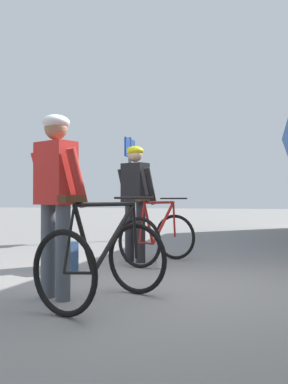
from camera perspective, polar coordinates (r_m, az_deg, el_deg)
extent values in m
plane|color=gray|center=(4.67, 4.23, -12.73)|extent=(80.00, 80.00, 0.00)
cylinder|color=#232328|center=(6.57, -1.95, -5.36)|extent=(0.14, 0.14, 0.90)
cylinder|color=#232328|center=(6.43, -0.44, -5.46)|extent=(0.14, 0.14, 0.90)
cube|color=black|center=(6.48, -1.20, 1.21)|extent=(0.44, 0.37, 0.60)
cylinder|color=black|center=(6.68, -2.70, 0.72)|extent=(0.18, 0.27, 0.56)
cylinder|color=black|center=(6.35, 0.84, 0.81)|extent=(0.18, 0.27, 0.56)
sphere|color=tan|center=(6.51, -1.20, 5.00)|extent=(0.22, 0.22, 0.22)
ellipsoid|color=yellow|center=(6.52, -1.20, 5.53)|extent=(0.34, 0.35, 0.14)
cylinder|color=#4C515B|center=(4.28, -12.70, -7.68)|extent=(0.14, 0.14, 0.90)
cylinder|color=#4C515B|center=(4.11, -10.77, -7.96)|extent=(0.14, 0.14, 0.90)
cube|color=red|center=(4.17, -11.72, 2.47)|extent=(0.44, 0.37, 0.60)
cylinder|color=red|center=(4.40, -13.48, 1.64)|extent=(0.18, 0.27, 0.56)
cylinder|color=red|center=(4.00, -8.91, 1.89)|extent=(0.18, 0.27, 0.56)
sphere|color=#9E7051|center=(4.22, -11.70, 8.31)|extent=(0.22, 0.22, 0.22)
ellipsoid|color=white|center=(4.23, -11.70, 9.12)|extent=(0.34, 0.35, 0.14)
torus|color=black|center=(6.82, 4.16, -6.00)|extent=(0.69, 0.26, 0.71)
torus|color=black|center=(5.95, -0.64, -6.74)|extent=(0.69, 0.26, 0.71)
cylinder|color=red|center=(6.49, 2.63, -4.06)|extent=(0.23, 0.63, 0.63)
cylinder|color=red|center=(6.38, 2.08, -1.40)|extent=(0.29, 0.82, 0.04)
cylinder|color=red|center=(6.13, 0.61, -4.24)|extent=(0.12, 0.27, 0.62)
cylinder|color=red|center=(6.10, 0.30, -6.85)|extent=(0.13, 0.35, 0.08)
cylinder|color=red|center=(5.98, -0.31, -4.06)|extent=(0.07, 0.14, 0.56)
cylinder|color=red|center=(6.78, 4.05, -3.70)|extent=(0.05, 0.09, 0.55)
cylinder|color=black|center=(6.75, 3.94, -0.87)|extent=(0.47, 0.17, 0.02)
cube|color=#4C2D19|center=(5.99, -0.16, -0.95)|extent=(0.17, 0.26, 0.06)
torus|color=black|center=(4.34, -1.02, -8.86)|extent=(0.69, 0.27, 0.71)
torus|color=black|center=(3.57, -10.66, -10.57)|extent=(0.69, 0.27, 0.71)
cylinder|color=black|center=(4.03, -3.95, -5.92)|extent=(0.24, 0.62, 0.63)
cylinder|color=black|center=(3.92, -5.01, -1.64)|extent=(0.31, 0.82, 0.04)
cylinder|color=black|center=(3.71, -8.03, -6.34)|extent=(0.12, 0.27, 0.62)
cylinder|color=black|center=(3.70, -8.68, -10.65)|extent=(0.14, 0.35, 0.08)
cylinder|color=black|center=(3.58, -9.96, -6.11)|extent=(0.07, 0.14, 0.56)
cylinder|color=black|center=(4.29, -1.21, -5.26)|extent=(0.06, 0.09, 0.55)
cylinder|color=black|center=(4.26, -1.40, -0.79)|extent=(0.46, 0.17, 0.02)
cube|color=#4C2D19|center=(3.58, -9.61, -0.89)|extent=(0.17, 0.26, 0.06)
cube|color=navy|center=(5.75, -10.39, -8.47)|extent=(0.32, 0.26, 0.40)
cylinder|color=silver|center=(6.02, 2.09, -9.12)|extent=(0.07, 0.07, 0.20)
cylinder|color=#595B60|center=(9.97, -1.91, 0.44)|extent=(0.08, 0.08, 2.40)
cube|color=#193F99|center=(10.04, -1.91, 5.87)|extent=(0.04, 0.70, 0.44)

